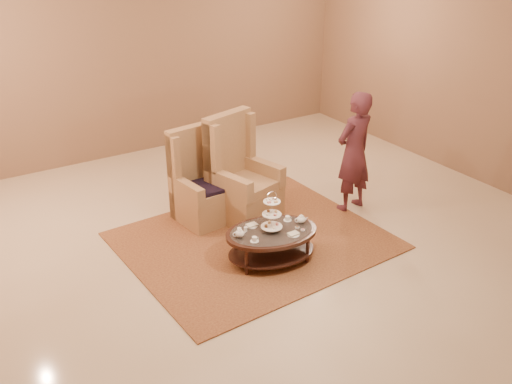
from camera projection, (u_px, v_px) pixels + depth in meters
ground at (263, 252)px, 7.02m from camera, size 8.00×8.00×0.00m
ceiling at (263, 252)px, 7.02m from camera, size 8.00×8.00×0.02m
wall_back at (131, 51)px, 9.30m from camera, size 8.00×0.04×3.50m
wall_right at (498, 69)px, 8.17m from camera, size 0.04×8.00×3.50m
rug at (254, 240)px, 7.26m from camera, size 3.25×2.75×0.02m
tea_table at (271, 236)px, 6.71m from camera, size 1.24×0.98×0.93m
armchair_left at (201, 190)px, 7.64m from camera, size 0.77×0.79×1.27m
armchair_right at (240, 183)px, 7.70m from camera, size 0.95×0.97×1.42m
person at (354, 152)px, 7.73m from camera, size 0.67×0.49×1.69m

